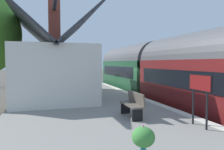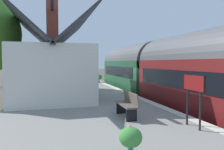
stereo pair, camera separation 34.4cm
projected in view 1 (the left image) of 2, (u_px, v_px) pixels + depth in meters
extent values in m
plane|color=#4C473F|center=(138.00, 103.00, 15.16)|extent=(160.00, 160.00, 0.00)
cube|color=gray|center=(75.00, 100.00, 13.88)|extent=(32.00, 6.70, 0.96)
cube|color=beige|center=(122.00, 90.00, 14.76)|extent=(32.00, 0.36, 0.02)
cube|color=gray|center=(158.00, 101.00, 15.62)|extent=(52.00, 0.08, 0.14)
cube|color=gray|center=(140.00, 102.00, 15.20)|extent=(52.00, 0.08, 0.14)
cube|color=black|center=(131.00, 91.00, 18.82)|extent=(8.23, 2.29, 0.70)
cube|color=#1E4C2D|center=(131.00, 74.00, 18.73)|extent=(8.95, 2.70, 2.30)
cylinder|color=#515154|center=(131.00, 61.00, 18.67)|extent=(8.95, 2.65, 2.65)
cube|color=black|center=(116.00, 71.00, 18.33)|extent=(7.61, 0.03, 0.80)
cylinder|color=black|center=(121.00, 88.00, 21.39)|extent=(0.70, 2.16, 0.70)
cylinder|color=black|center=(144.00, 96.00, 16.25)|extent=(0.70, 2.16, 0.70)
cube|color=black|center=(115.00, 68.00, 23.01)|extent=(0.04, 2.16, 0.90)
cylinder|color=#F2EDCC|center=(115.00, 77.00, 23.09)|extent=(0.06, 0.24, 0.24)
cube|color=red|center=(115.00, 82.00, 23.15)|extent=(0.16, 2.56, 0.24)
cube|color=black|center=(199.00, 115.00, 10.35)|extent=(7.14, 2.29, 0.70)
cube|color=maroon|center=(200.00, 84.00, 10.26)|extent=(7.76, 2.70, 2.30)
cylinder|color=#515154|center=(200.00, 60.00, 10.20)|extent=(7.76, 2.65, 2.65)
cube|color=black|center=(175.00, 79.00, 9.86)|extent=(6.60, 0.03, 0.80)
cylinder|color=black|center=(172.00, 106.00, 12.58)|extent=(0.70, 2.16, 0.70)
cube|color=silver|center=(54.00, 72.00, 12.40)|extent=(7.56, 3.79, 2.73)
cube|color=#2D3038|center=(70.00, 34.00, 12.54)|extent=(8.06, 2.15, 1.98)
cube|color=#2D3038|center=(36.00, 32.00, 11.99)|extent=(8.06, 2.15, 1.98)
cylinder|color=#2D3038|center=(53.00, 18.00, 12.22)|extent=(8.06, 0.16, 0.16)
cube|color=brown|center=(54.00, 20.00, 10.56)|extent=(0.56, 0.56, 2.51)
cube|color=teal|center=(91.00, 78.00, 11.84)|extent=(0.90, 0.06, 2.10)
cube|color=teal|center=(96.00, 67.00, 10.46)|extent=(0.80, 0.05, 1.10)
cube|color=teal|center=(86.00, 66.00, 13.14)|extent=(0.80, 0.05, 1.10)
cube|color=brown|center=(79.00, 78.00, 20.62)|extent=(1.41, 0.44, 0.06)
cube|color=brown|center=(81.00, 75.00, 20.66)|extent=(1.40, 0.15, 0.40)
cube|color=black|center=(80.00, 81.00, 20.10)|extent=(0.07, 0.36, 0.44)
cube|color=black|center=(78.00, 80.00, 21.17)|extent=(0.07, 0.36, 0.44)
cube|color=brown|center=(131.00, 104.00, 7.55)|extent=(1.40, 0.41, 0.06)
cube|color=brown|center=(136.00, 98.00, 7.59)|extent=(1.40, 0.11, 0.40)
cube|color=black|center=(137.00, 115.00, 7.03)|extent=(0.06, 0.36, 0.44)
cube|color=black|center=(126.00, 108.00, 8.10)|extent=(0.06, 0.36, 0.44)
cone|color=teal|center=(97.00, 81.00, 20.56)|extent=(0.51, 0.51, 0.29)
cylinder|color=teal|center=(97.00, 82.00, 20.57)|extent=(0.28, 0.28, 0.06)
ellipsoid|color=#3D8438|center=(97.00, 77.00, 20.54)|extent=(0.68, 0.68, 0.55)
cone|color=#DD2D7E|center=(97.00, 75.00, 20.52)|extent=(0.13, 0.13, 0.27)
cylinder|color=black|center=(76.00, 83.00, 17.99)|extent=(0.47, 0.47, 0.39)
ellipsoid|color=#3D8438|center=(76.00, 78.00, 17.96)|extent=(0.66, 0.66, 0.73)
ellipsoid|color=#3D8438|center=(143.00, 137.00, 4.25)|extent=(0.46, 0.46, 0.41)
cone|color=#CB1B79|center=(143.00, 129.00, 4.25)|extent=(0.10, 0.10, 0.18)
cylinder|color=gray|center=(43.00, 79.00, 23.15)|extent=(0.40, 0.40, 0.32)
ellipsoid|color=#2D7233|center=(43.00, 76.00, 23.13)|extent=(0.41, 0.41, 0.39)
cone|color=#D33067|center=(43.00, 75.00, 23.12)|extent=(0.10, 0.10, 0.17)
cylinder|color=black|center=(207.00, 111.00, 6.11)|extent=(0.06, 0.06, 1.10)
cylinder|color=black|center=(193.00, 107.00, 6.68)|extent=(0.06, 0.06, 1.10)
cube|color=maroon|center=(200.00, 83.00, 6.35)|extent=(0.90, 0.06, 0.44)
cube|color=black|center=(200.00, 83.00, 6.35)|extent=(0.96, 0.03, 0.50)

